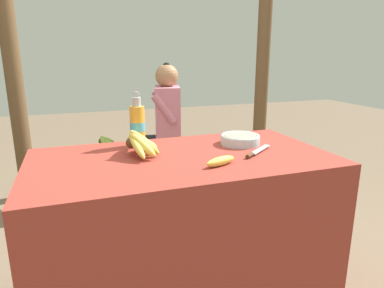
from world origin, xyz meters
name	(u,v)px	position (x,y,z in m)	size (l,w,h in m)	color
market_counter	(183,229)	(0.00, 0.00, 0.37)	(1.38, 0.73, 0.74)	maroon
banana_bunch_ripe	(139,142)	(-0.19, 0.08, 0.81)	(0.16, 0.29, 0.14)	#4C381E
serving_bowl	(240,139)	(0.35, 0.11, 0.77)	(0.20, 0.20, 0.05)	silver
water_bottle	(137,125)	(-0.16, 0.25, 0.85)	(0.08, 0.08, 0.28)	gold
loose_banana_front	(221,161)	(0.11, -0.18, 0.76)	(0.16, 0.09, 0.04)	#E0C64C
knife	(255,152)	(0.33, -0.09, 0.75)	(0.21, 0.17, 0.02)	#BCBCC1
wooden_bench	(162,151)	(0.24, 1.33, 0.39)	(1.83, 0.32, 0.46)	brown
seated_vendor	(162,120)	(0.23, 1.31, 0.66)	(0.45, 0.42, 1.13)	#232328
banana_bunch_green	(105,141)	(-0.24, 1.33, 0.51)	(0.15, 0.22, 0.11)	#4C381E
support_post_near	(8,32)	(-0.88, 1.62, 1.36)	(0.13, 0.13, 2.72)	brown
support_post_far	(264,37)	(1.35, 1.62, 1.36)	(0.13, 0.13, 2.72)	brown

